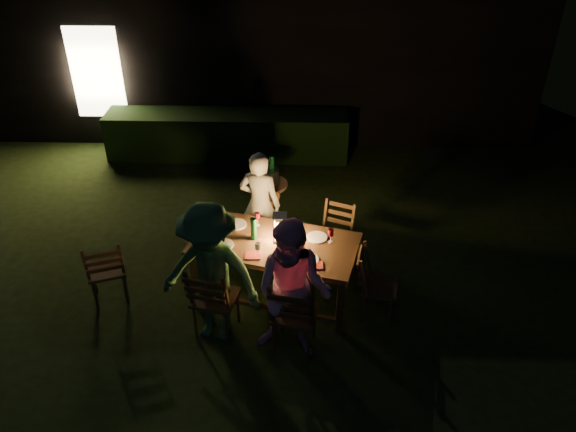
{
  "coord_description": "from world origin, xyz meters",
  "views": [
    {
      "loc": [
        0.83,
        -5.3,
        4.55
      ],
      "look_at": [
        0.67,
        0.22,
        0.99
      ],
      "focal_mm": 35.0,
      "sensor_mm": 36.0,
      "label": 1
    }
  ],
  "objects_px": {
    "chair_far_right": "(333,248)",
    "bottle_table": "(254,229)",
    "lantern": "(280,229)",
    "ice_bucket": "(268,176)",
    "chair_near_left": "(216,310)",
    "chair_spare": "(109,280)",
    "side_table": "(268,188)",
    "chair_end": "(377,296)",
    "person_house_side": "(260,204)",
    "bottle_bucket_b": "(272,172)",
    "dining_table": "(275,248)",
    "chair_far_left": "(260,236)",
    "person_opp_left": "(211,275)",
    "bottle_bucket_a": "(264,174)",
    "person_opp_right": "(293,292)",
    "chair_near_right": "(294,326)"
  },
  "relations": [
    {
      "from": "chair_near_left",
      "to": "bottle_bucket_b",
      "type": "distance_m",
      "value": 2.32
    },
    {
      "from": "dining_table",
      "to": "person_opp_left",
      "type": "xyz_separation_m",
      "value": [
        -0.64,
        -0.68,
        0.13
      ]
    },
    {
      "from": "person_opp_right",
      "to": "person_opp_left",
      "type": "distance_m",
      "value": 0.9
    },
    {
      "from": "chair_near_right",
      "to": "chair_end",
      "type": "relative_size",
      "value": 1.12
    },
    {
      "from": "person_opp_right",
      "to": "bottle_table",
      "type": "relative_size",
      "value": 5.88
    },
    {
      "from": "person_house_side",
      "to": "person_opp_right",
      "type": "height_order",
      "value": "person_opp_right"
    },
    {
      "from": "lantern",
      "to": "dining_table",
      "type": "bearing_deg",
      "value": -149.29
    },
    {
      "from": "chair_far_right",
      "to": "bottle_table",
      "type": "height_order",
      "value": "bottle_table"
    },
    {
      "from": "bottle_bucket_a",
      "to": "bottle_bucket_b",
      "type": "xyz_separation_m",
      "value": [
        0.1,
        0.08,
        0.0
      ]
    },
    {
      "from": "chair_near_right",
      "to": "bottle_table",
      "type": "distance_m",
      "value": 1.21
    },
    {
      "from": "chair_spare",
      "to": "bottle_bucket_a",
      "type": "bearing_deg",
      "value": 21.78
    },
    {
      "from": "dining_table",
      "to": "chair_end",
      "type": "height_order",
      "value": "chair_end"
    },
    {
      "from": "lantern",
      "to": "ice_bucket",
      "type": "distance_m",
      "value": 1.5
    },
    {
      "from": "person_opp_right",
      "to": "lantern",
      "type": "distance_m",
      "value": 0.97
    },
    {
      "from": "chair_near_left",
      "to": "person_opp_left",
      "type": "height_order",
      "value": "person_opp_left"
    },
    {
      "from": "chair_far_right",
      "to": "person_house_side",
      "type": "bearing_deg",
      "value": 4.72
    },
    {
      "from": "lantern",
      "to": "bottle_table",
      "type": "height_order",
      "value": "lantern"
    },
    {
      "from": "dining_table",
      "to": "lantern",
      "type": "xyz_separation_m",
      "value": [
        0.06,
        0.04,
        0.24
      ]
    },
    {
      "from": "chair_near_left",
      "to": "chair_end",
      "type": "relative_size",
      "value": 1.13
    },
    {
      "from": "chair_far_left",
      "to": "chair_end",
      "type": "distance_m",
      "value": 1.85
    },
    {
      "from": "side_table",
      "to": "chair_end",
      "type": "bearing_deg",
      "value": -53.28
    },
    {
      "from": "person_house_side",
      "to": "chair_end",
      "type": "bearing_deg",
      "value": 153.97
    },
    {
      "from": "chair_far_left",
      "to": "lantern",
      "type": "bearing_deg",
      "value": 130.26
    },
    {
      "from": "chair_near_left",
      "to": "person_house_side",
      "type": "height_order",
      "value": "person_house_side"
    },
    {
      "from": "person_opp_right",
      "to": "bottle_bucket_a",
      "type": "distance_m",
      "value": 2.42
    },
    {
      "from": "chair_far_left",
      "to": "side_table",
      "type": "relative_size",
      "value": 1.27
    },
    {
      "from": "chair_end",
      "to": "ice_bucket",
      "type": "height_order",
      "value": "ice_bucket"
    },
    {
      "from": "chair_spare",
      "to": "person_house_side",
      "type": "distance_m",
      "value": 2.08
    },
    {
      "from": "chair_spare",
      "to": "bottle_table",
      "type": "bearing_deg",
      "value": -14.03
    },
    {
      "from": "chair_near_right",
      "to": "bottle_table",
      "type": "relative_size",
      "value": 3.66
    },
    {
      "from": "chair_near_left",
      "to": "chair_spare",
      "type": "distance_m",
      "value": 1.45
    },
    {
      "from": "dining_table",
      "to": "chair_near_right",
      "type": "relative_size",
      "value": 2.02
    },
    {
      "from": "chair_end",
      "to": "lantern",
      "type": "xyz_separation_m",
      "value": [
        -1.13,
        0.34,
        0.67
      ]
    },
    {
      "from": "chair_near_left",
      "to": "lantern",
      "type": "distance_m",
      "value": 1.15
    },
    {
      "from": "dining_table",
      "to": "chair_far_left",
      "type": "relative_size",
      "value": 2.27
    },
    {
      "from": "chair_far_right",
      "to": "person_opp_left",
      "type": "bearing_deg",
      "value": 65.4
    },
    {
      "from": "chair_near_right",
      "to": "side_table",
      "type": "height_order",
      "value": "chair_near_right"
    },
    {
      "from": "person_house_side",
      "to": "bottle_table",
      "type": "xyz_separation_m",
      "value": [
        -0.01,
        -0.84,
        0.19
      ]
    },
    {
      "from": "person_opp_left",
      "to": "bottle_bucket_a",
      "type": "height_order",
      "value": "person_opp_left"
    },
    {
      "from": "chair_near_left",
      "to": "bottle_table",
      "type": "distance_m",
      "value": 1.01
    },
    {
      "from": "bottle_bucket_b",
      "to": "bottle_bucket_a",
      "type": "bearing_deg",
      "value": -141.34
    },
    {
      "from": "person_house_side",
      "to": "side_table",
      "type": "relative_size",
      "value": 2.07
    },
    {
      "from": "chair_far_left",
      "to": "person_opp_left",
      "type": "xyz_separation_m",
      "value": [
        -0.39,
        -1.54,
        0.57
      ]
    },
    {
      "from": "ice_bucket",
      "to": "bottle_bucket_b",
      "type": "relative_size",
      "value": 0.94
    },
    {
      "from": "bottle_table",
      "to": "side_table",
      "type": "height_order",
      "value": "bottle_table"
    },
    {
      "from": "chair_near_left",
      "to": "chair_spare",
      "type": "xyz_separation_m",
      "value": [
        -1.36,
        0.51,
        -0.02
      ]
    },
    {
      "from": "chair_near_left",
      "to": "bottle_table",
      "type": "relative_size",
      "value": 3.67
    },
    {
      "from": "chair_end",
      "to": "person_opp_right",
      "type": "height_order",
      "value": "person_opp_right"
    },
    {
      "from": "chair_spare",
      "to": "bottle_bucket_b",
      "type": "relative_size",
      "value": 2.97
    },
    {
      "from": "chair_end",
      "to": "person_house_side",
      "type": "height_order",
      "value": "person_house_side"
    }
  ]
}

